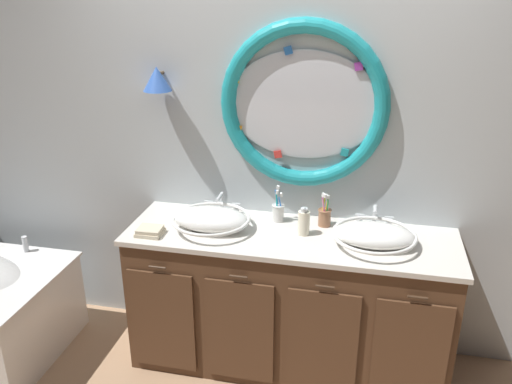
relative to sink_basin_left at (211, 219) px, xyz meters
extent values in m
cube|color=silver|center=(0.35, 0.35, 0.35)|extent=(6.40, 0.08, 2.60)
ellipsoid|color=silver|center=(0.48, 0.30, 0.63)|extent=(0.88, 0.02, 0.63)
torus|color=teal|center=(0.48, 0.29, 0.63)|extent=(0.97, 0.09, 0.97)
cube|color=silver|center=(0.92, 0.29, 0.64)|extent=(0.05, 0.01, 0.05)
cube|color=purple|center=(0.78, 0.29, 0.86)|extent=(0.05, 0.01, 0.05)
cube|color=#2866B7|center=(0.39, 0.29, 0.93)|extent=(0.05, 0.01, 0.05)
cube|color=yellow|center=(0.08, 0.29, 0.76)|extent=(0.05, 0.01, 0.05)
cube|color=orange|center=(0.10, 0.29, 0.47)|extent=(0.05, 0.01, 0.05)
cube|color=red|center=(0.34, 0.29, 0.33)|extent=(0.05, 0.01, 0.05)
cube|color=teal|center=(0.73, 0.29, 0.37)|extent=(0.05, 0.01, 0.05)
cylinder|color=#4C3823|center=(-0.37, 0.27, 0.78)|extent=(0.02, 0.09, 0.02)
cone|color=blue|center=(-0.37, 0.22, 0.76)|extent=(0.17, 0.17, 0.14)
cube|color=brown|center=(0.47, 0.03, -0.52)|extent=(1.87, 0.57, 0.86)
cube|color=silver|center=(0.47, 0.03, -0.08)|extent=(1.90, 0.60, 0.03)
cube|color=silver|center=(0.47, 0.30, -0.15)|extent=(1.87, 0.02, 0.11)
cube|color=brown|center=(-0.23, -0.26, -0.57)|extent=(0.39, 0.02, 0.65)
cylinder|color=#422D1E|center=(-0.23, -0.28, -0.20)|extent=(0.10, 0.01, 0.01)
cube|color=brown|center=(0.23, -0.26, -0.57)|extent=(0.39, 0.02, 0.65)
cylinder|color=#422D1E|center=(0.23, -0.28, -0.20)|extent=(0.10, 0.01, 0.01)
cube|color=brown|center=(0.70, -0.26, -0.57)|extent=(0.39, 0.02, 0.65)
cylinder|color=#422D1E|center=(0.70, -0.28, -0.20)|extent=(0.10, 0.01, 0.01)
cube|color=brown|center=(1.17, -0.26, -0.57)|extent=(0.39, 0.02, 0.65)
cylinder|color=#422D1E|center=(1.17, -0.28, -0.20)|extent=(0.10, 0.01, 0.01)
cylinder|color=silver|center=(-1.32, 0.06, -0.34)|extent=(0.04, 0.04, 0.11)
ellipsoid|color=white|center=(0.00, 0.00, 0.00)|extent=(0.44, 0.26, 0.13)
torus|color=white|center=(0.00, 0.00, 0.00)|extent=(0.46, 0.46, 0.02)
cylinder|color=silver|center=(0.00, 0.00, 0.00)|extent=(0.03, 0.03, 0.01)
ellipsoid|color=white|center=(0.93, 0.00, 0.00)|extent=(0.45, 0.26, 0.12)
torus|color=white|center=(0.93, 0.00, 0.00)|extent=(0.47, 0.47, 0.02)
cylinder|color=silver|center=(0.93, 0.00, 0.00)|extent=(0.03, 0.03, 0.01)
cylinder|color=silver|center=(0.00, 0.24, -0.05)|extent=(0.05, 0.05, 0.02)
cylinder|color=silver|center=(0.00, 0.24, 0.01)|extent=(0.02, 0.02, 0.11)
sphere|color=silver|center=(0.00, 0.24, 0.06)|extent=(0.03, 0.03, 0.03)
cylinder|color=silver|center=(0.00, 0.18, 0.06)|extent=(0.02, 0.11, 0.02)
cylinder|color=silver|center=(-0.09, 0.24, -0.03)|extent=(0.04, 0.04, 0.06)
cylinder|color=silver|center=(0.09, 0.24, -0.03)|extent=(0.04, 0.04, 0.06)
cube|color=silver|center=(-0.09, 0.24, 0.00)|extent=(0.05, 0.01, 0.01)
cube|color=silver|center=(0.09, 0.24, 0.00)|extent=(0.05, 0.01, 0.01)
cylinder|color=silver|center=(0.93, 0.24, -0.05)|extent=(0.05, 0.05, 0.02)
cylinder|color=silver|center=(0.93, 0.24, 0.01)|extent=(0.02, 0.02, 0.11)
sphere|color=silver|center=(0.93, 0.24, 0.06)|extent=(0.03, 0.03, 0.03)
cylinder|color=silver|center=(0.93, 0.19, 0.06)|extent=(0.02, 0.09, 0.02)
cylinder|color=silver|center=(0.85, 0.24, -0.03)|extent=(0.04, 0.04, 0.06)
cylinder|color=silver|center=(1.02, 0.24, -0.03)|extent=(0.04, 0.04, 0.06)
cube|color=silver|center=(0.85, 0.24, 0.00)|extent=(0.05, 0.01, 0.01)
cube|color=silver|center=(1.02, 0.24, 0.00)|extent=(0.05, 0.01, 0.01)
cylinder|color=white|center=(0.36, 0.19, -0.01)|extent=(0.07, 0.07, 0.10)
torus|color=white|center=(0.36, 0.19, 0.04)|extent=(0.08, 0.08, 0.01)
cylinder|color=blue|center=(0.38, 0.19, 0.02)|extent=(0.03, 0.03, 0.15)
cube|color=white|center=(0.38, 0.19, 0.11)|extent=(0.02, 0.02, 0.03)
cylinder|color=blue|center=(0.36, 0.21, 0.04)|extent=(0.04, 0.04, 0.19)
cube|color=white|center=(0.36, 0.21, 0.15)|extent=(0.02, 0.02, 0.03)
cylinder|color=#19ADB2|center=(0.36, 0.18, 0.03)|extent=(0.02, 0.01, 0.17)
cube|color=white|center=(0.36, 0.18, 0.13)|extent=(0.02, 0.02, 0.02)
cylinder|color=#996647|center=(0.64, 0.19, -0.01)|extent=(0.07, 0.07, 0.10)
torus|color=#996647|center=(0.64, 0.19, 0.04)|extent=(0.08, 0.08, 0.01)
cylinder|color=green|center=(0.66, 0.18, 0.03)|extent=(0.01, 0.03, 0.16)
cube|color=white|center=(0.66, 0.18, 0.12)|extent=(0.02, 0.02, 0.02)
cylinder|color=orange|center=(0.65, 0.21, 0.03)|extent=(0.03, 0.02, 0.16)
cube|color=white|center=(0.65, 0.21, 0.12)|extent=(0.02, 0.02, 0.02)
cylinder|color=yellow|center=(0.63, 0.18, 0.04)|extent=(0.03, 0.02, 0.17)
cube|color=white|center=(0.63, 0.18, 0.13)|extent=(0.02, 0.02, 0.02)
cylinder|color=pink|center=(0.64, 0.17, 0.04)|extent=(0.04, 0.01, 0.17)
cube|color=white|center=(0.64, 0.17, 0.13)|extent=(0.02, 0.02, 0.02)
cylinder|color=#EFE5C6|center=(0.54, 0.04, 0.01)|extent=(0.07, 0.07, 0.14)
cylinder|color=silver|center=(0.54, 0.04, 0.09)|extent=(0.04, 0.04, 0.02)
cylinder|color=silver|center=(0.54, 0.03, 0.10)|extent=(0.01, 0.04, 0.01)
cube|color=beige|center=(-0.32, -0.15, -0.05)|extent=(0.15, 0.13, 0.02)
cube|color=beige|center=(-0.32, -0.15, -0.03)|extent=(0.14, 0.12, 0.02)
camera|label=1|loc=(0.86, -2.67, 1.30)|focal=37.09mm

